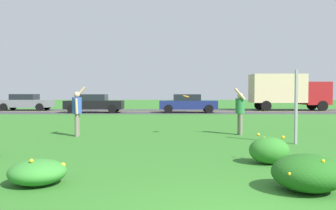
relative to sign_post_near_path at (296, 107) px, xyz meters
name	(u,v)px	position (x,y,z in m)	size (l,w,h in m)	color
ground_plane	(193,126)	(-2.72, 5.71, -1.14)	(120.00, 120.00, 0.00)	#2D6B23
highway_strip	(182,111)	(-2.72, 18.41, -1.13)	(120.00, 7.58, 0.01)	#38383A
highway_center_stripe	(182,111)	(-2.72, 18.41, -1.13)	(120.00, 0.16, 0.00)	yellow
daylily_clump_mid_right	(37,172)	(-6.15, -4.69, -0.92)	(0.98, 0.95, 0.48)	#337F2D
daylily_clump_mid_left	(308,173)	(-1.69, -5.10, -0.84)	(1.14, 1.09, 0.59)	#1E5619
daylily_clump_front_right	(269,150)	(-1.68, -2.96, -0.84)	(0.88, 0.78, 0.64)	#2D7526
sign_post_near_path	(296,107)	(0.00, 0.00, 0.00)	(0.07, 0.10, 2.27)	#93969B
person_thrower_blue_shirt	(77,109)	(-7.20, 1.87, -0.17)	(0.45, 0.51, 1.80)	#2D4C9E
person_catcher_green_shirt	(240,110)	(-1.23, 2.32, -0.19)	(0.44, 0.51, 1.75)	#287038
frisbee_orange	(186,96)	(-3.25, 2.27, 0.31)	(0.24, 0.24, 0.10)	orange
car_gray_leftmost	(25,102)	(-16.58, 20.12, -0.40)	(4.50, 2.00, 1.45)	slate
car_black_center_left	(94,103)	(-9.75, 16.71, -0.40)	(4.50, 2.00, 1.45)	black
car_navy_center_right	(188,103)	(-2.36, 16.71, -0.40)	(4.50, 2.00, 1.45)	navy
box_truck_red	(287,90)	(6.68, 20.12, 0.67)	(6.70, 2.46, 3.20)	maroon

